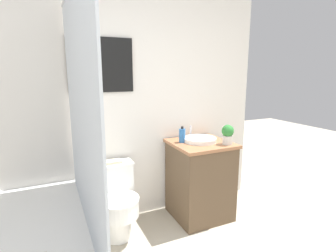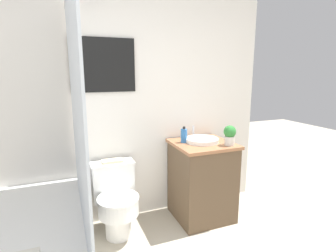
% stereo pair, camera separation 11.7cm
% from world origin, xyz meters
% --- Properties ---
extents(wall_back, '(3.11, 0.07, 2.50)m').
position_xyz_m(wall_back, '(-0.00, 2.20, 1.26)').
color(wall_back, white).
rests_on(wall_back, ground_plane).
extents(toilet, '(0.40, 0.50, 0.64)m').
position_xyz_m(toilet, '(-0.09, 1.92, 0.33)').
color(toilet, white).
rests_on(toilet, ground_plane).
extents(vanity, '(0.57, 0.55, 0.79)m').
position_xyz_m(vanity, '(0.76, 1.88, 0.39)').
color(vanity, brown).
rests_on(vanity, ground_plane).
extents(sink, '(0.33, 0.36, 0.13)m').
position_xyz_m(sink, '(0.76, 1.91, 0.81)').
color(sink, white).
rests_on(sink, vanity).
extents(soap_bottle, '(0.06, 0.06, 0.16)m').
position_xyz_m(soap_bottle, '(0.59, 1.96, 0.85)').
color(soap_bottle, '#2D6BB2').
rests_on(soap_bottle, vanity).
extents(potted_plant, '(0.12, 0.12, 0.19)m').
position_xyz_m(potted_plant, '(0.95, 1.71, 0.89)').
color(potted_plant, beige).
rests_on(potted_plant, vanity).
extents(book_on_tank, '(0.19, 0.10, 0.02)m').
position_xyz_m(book_on_tank, '(-0.09, 2.04, 0.66)').
color(book_on_tank, beige).
rests_on(book_on_tank, toilet).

